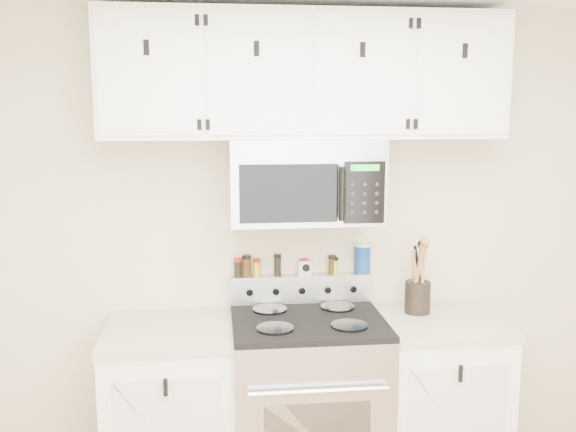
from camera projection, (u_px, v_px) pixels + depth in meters
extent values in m
cube|color=beige|center=(300.00, 246.00, 3.48)|extent=(3.50, 0.01, 2.50)
cube|color=#B7B7BA|center=(308.00, 409.00, 3.30)|extent=(0.76, 0.65, 0.92)
cube|color=black|center=(308.00, 321.00, 3.22)|extent=(0.76, 0.65, 0.03)
cube|color=#B7B7BA|center=(301.00, 288.00, 3.48)|extent=(0.76, 0.08, 0.15)
cylinder|color=black|center=(275.00, 328.00, 3.05)|extent=(0.18, 0.18, 0.01)
cylinder|color=black|center=(349.00, 326.00, 3.09)|extent=(0.18, 0.18, 0.01)
cylinder|color=black|center=(270.00, 309.00, 3.34)|extent=(0.18, 0.18, 0.01)
cylinder|color=black|center=(338.00, 307.00, 3.38)|extent=(0.18, 0.18, 0.01)
cube|color=white|center=(172.00, 418.00, 3.25)|extent=(0.62, 0.60, 0.88)
cube|color=tan|center=(169.00, 331.00, 3.17)|extent=(0.64, 0.62, 0.04)
cube|color=white|center=(435.00, 404.00, 3.40)|extent=(0.62, 0.60, 0.88)
cube|color=tan|center=(439.00, 321.00, 3.33)|extent=(0.64, 0.62, 0.04)
cube|color=#9E9EA3|center=(305.00, 180.00, 3.24)|extent=(0.76, 0.38, 0.42)
cube|color=#B7B7BA|center=(311.00, 149.00, 3.02)|extent=(0.73, 0.01, 0.08)
cube|color=black|center=(289.00, 194.00, 3.04)|extent=(0.47, 0.01, 0.28)
cube|color=black|center=(364.00, 192.00, 3.08)|extent=(0.20, 0.01, 0.30)
cylinder|color=black|center=(342.00, 194.00, 3.03)|extent=(0.03, 0.03, 0.26)
cube|color=white|center=(305.00, 76.00, 3.18)|extent=(2.00, 0.33, 0.62)
cube|color=white|center=(147.00, 73.00, 2.93)|extent=(0.46, 0.01, 0.57)
cube|color=black|center=(146.00, 47.00, 2.90)|extent=(0.02, 0.01, 0.07)
cube|color=white|center=(257.00, 73.00, 2.98)|extent=(0.46, 0.01, 0.57)
cube|color=black|center=(256.00, 49.00, 2.96)|extent=(0.03, 0.01, 0.07)
cube|color=white|center=(362.00, 74.00, 3.04)|extent=(0.46, 0.01, 0.57)
cube|color=black|center=(363.00, 50.00, 3.01)|extent=(0.03, 0.01, 0.07)
cube|color=white|center=(463.00, 75.00, 3.09)|extent=(0.46, 0.01, 0.57)
cube|color=black|center=(465.00, 51.00, 3.07)|extent=(0.02, 0.01, 0.07)
cylinder|color=black|center=(417.00, 297.00, 3.39)|extent=(0.13, 0.13, 0.17)
cylinder|color=#956136|center=(418.00, 274.00, 3.37)|extent=(0.02, 0.02, 0.31)
cylinder|color=#956136|center=(423.00, 272.00, 3.36)|extent=(0.02, 0.02, 0.34)
cylinder|color=#956136|center=(413.00, 275.00, 3.38)|extent=(0.02, 0.02, 0.29)
cylinder|color=black|center=(419.00, 273.00, 3.39)|extent=(0.02, 0.02, 0.30)
cylinder|color=#956136|center=(418.00, 274.00, 3.34)|extent=(0.02, 0.02, 0.32)
cube|color=silver|center=(305.00, 267.00, 3.47)|extent=(0.08, 0.07, 0.08)
cylinder|color=navy|center=(362.00, 259.00, 3.50)|extent=(0.09, 0.09, 0.15)
cylinder|color=white|center=(363.00, 245.00, 3.48)|extent=(0.09, 0.09, 0.01)
cylinder|color=black|center=(238.00, 269.00, 3.43)|extent=(0.04, 0.04, 0.08)
cylinder|color=#A2180C|center=(238.00, 260.00, 3.42)|extent=(0.04, 0.04, 0.02)
cylinder|color=#40270F|center=(247.00, 267.00, 3.43)|extent=(0.05, 0.05, 0.10)
cylinder|color=black|center=(247.00, 257.00, 3.42)|extent=(0.05, 0.05, 0.02)
cylinder|color=gold|center=(257.00, 269.00, 3.44)|extent=(0.04, 0.04, 0.08)
cylinder|color=#99100B|center=(257.00, 260.00, 3.43)|extent=(0.04, 0.04, 0.02)
cylinder|color=black|center=(278.00, 266.00, 3.45)|extent=(0.04, 0.04, 0.10)
cylinder|color=black|center=(278.00, 256.00, 3.44)|extent=(0.04, 0.04, 0.02)
cylinder|color=gold|center=(304.00, 268.00, 3.47)|extent=(0.04, 0.04, 0.07)
cylinder|color=#B20D11|center=(304.00, 260.00, 3.46)|extent=(0.05, 0.05, 0.02)
cylinder|color=#3C2A0E|center=(332.00, 266.00, 3.48)|extent=(0.04, 0.04, 0.09)
cylinder|color=black|center=(332.00, 257.00, 3.47)|extent=(0.04, 0.04, 0.02)
cylinder|color=yellow|center=(335.00, 267.00, 3.49)|extent=(0.04, 0.04, 0.08)
cylinder|color=black|center=(335.00, 259.00, 3.48)|extent=(0.04, 0.04, 0.02)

